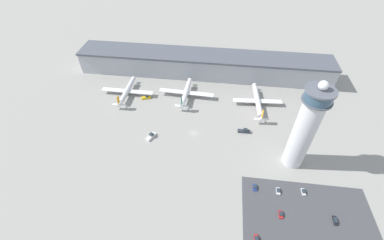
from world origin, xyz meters
The scene contains 16 objects.
ground_plane centered at (0.00, 0.00, 0.00)m, with size 1000.00×1000.00×0.00m, color gray.
terminal_building centered at (0.00, 70.00, 9.49)m, with size 204.78×25.00×18.79m.
control_tower centered at (59.64, -15.23, 27.54)m, with size 14.28×14.28×56.49m.
parking_lot_surface centered at (62.69, -49.70, 0.00)m, with size 64.00×40.00×0.01m, color #424247.
airplane_gate_alpha centered at (-55.13, 34.10, 3.72)m, with size 40.01×35.11×11.19m.
airplane_gate_bravo centered at (-10.20, 37.14, 4.27)m, with size 41.43×34.45×11.79m.
airplane_gate_charlie centered at (42.57, 34.05, 3.80)m, with size 35.58×40.82×11.39m.
service_truck_catering centered at (-39.86, 31.88, 0.96)m, with size 7.26×4.51×2.77m.
service_truck_fuel centered at (32.67, 5.17, 1.03)m, with size 8.11×2.29×2.95m.
service_truck_baggage centered at (-26.61, -6.88, 0.96)m, with size 5.59×7.89×2.76m.
car_maroon_suv centered at (62.78, -35.78, 0.58)m, with size 1.93×4.16×1.49m.
car_yellow_taxi centered at (49.32, -50.01, 0.57)m, with size 1.88×4.27×1.46m.
car_grey_coupe centered at (36.64, -63.54, 0.60)m, with size 1.91×4.13×1.54m.
car_green_van centered at (37.46, -36.21, 0.57)m, with size 1.89×4.11×1.47m.
car_navy_sedan centered at (75.04, -49.94, 0.55)m, with size 1.81×4.74×1.43m.
car_silver_sedan centered at (49.59, -36.92, 0.57)m, with size 2.00×4.23×1.47m.
Camera 1 is at (13.32, -114.96, 120.98)m, focal length 24.00 mm.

